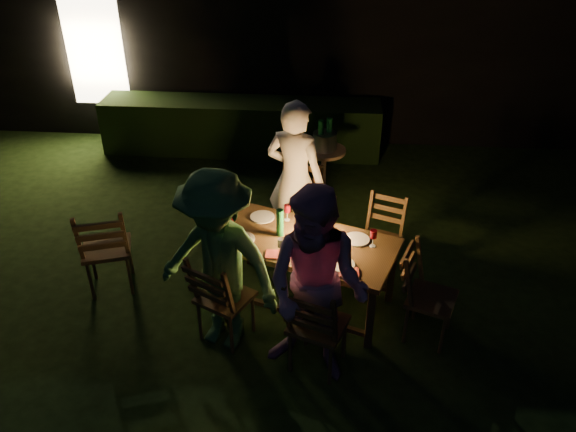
# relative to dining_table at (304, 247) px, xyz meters

# --- Properties ---
(garden_envelope) EXTENTS (40.00, 40.00, 3.20)m
(garden_envelope) POSITION_rel_dining_table_xyz_m (-0.68, 5.95, 0.93)
(garden_envelope) COLOR black
(garden_envelope) RESTS_ON ground
(dining_table) EXTENTS (1.92, 1.39, 0.72)m
(dining_table) POSITION_rel_dining_table_xyz_m (0.00, 0.00, 0.00)
(dining_table) COLOR #4A3118
(dining_table) RESTS_ON ground
(chair_near_left) EXTENTS (0.60, 0.62, 0.98)m
(chair_near_left) POSITION_rel_dining_table_xyz_m (-0.68, -0.58, -0.35)
(chair_near_left) COLOR #4A3118
(chair_near_left) RESTS_ON ground
(chair_near_right) EXTENTS (0.58, 0.60, 1.00)m
(chair_near_right) POSITION_rel_dining_table_xyz_m (0.17, -0.88, -0.35)
(chair_near_right) COLOR #4A3118
(chair_near_right) RESTS_ON ground
(chair_far_left) EXTENTS (0.63, 0.65, 1.06)m
(chair_far_left) POSITION_rel_dining_table_xyz_m (-0.17, 0.88, -0.33)
(chair_far_left) COLOR #4A3118
(chair_far_left) RESTS_ON ground
(chair_far_right) EXTENTS (0.53, 0.55, 0.90)m
(chair_far_right) POSITION_rel_dining_table_xyz_m (0.77, 0.54, -0.38)
(chair_far_right) COLOR #4A3118
(chair_far_right) RESTS_ON ground
(chair_end) EXTENTS (0.58, 0.56, 0.96)m
(chair_end) POSITION_rel_dining_table_xyz_m (1.16, -0.41, -0.36)
(chair_end) COLOR #4A3118
(chair_end) RESTS_ON ground
(chair_spare) EXTENTS (0.60, 0.62, 1.05)m
(chair_spare) POSITION_rel_dining_table_xyz_m (-1.98, 0.04, -0.33)
(chair_spare) COLOR #4A3118
(chair_spare) RESTS_ON ground
(person_house_side) EXTENTS (0.76, 0.62, 1.79)m
(person_house_side) POSITION_rel_dining_table_xyz_m (-0.15, 0.92, 0.24)
(person_house_side) COLOR white
(person_house_side) RESTS_ON ground
(person_opp_right) EXTENTS (1.04, 0.92, 1.78)m
(person_opp_right) POSITION_rel_dining_table_xyz_m (0.15, -0.92, 0.24)
(person_opp_right) COLOR #AE78A1
(person_opp_right) RESTS_ON ground
(person_opp_left) EXTENTS (1.28, 0.98, 1.74)m
(person_opp_left) POSITION_rel_dining_table_xyz_m (-0.70, -0.62, 0.22)
(person_opp_left) COLOR #3C743A
(person_opp_left) RESTS_ON ground
(lantern) EXTENTS (0.16, 0.16, 0.35)m
(lantern) POSITION_rel_dining_table_xyz_m (0.06, 0.03, 0.23)
(lantern) COLOR white
(lantern) RESTS_ON dining_table
(plate_far_left) EXTENTS (0.25, 0.25, 0.01)m
(plate_far_left) POSITION_rel_dining_table_xyz_m (-0.45, 0.39, 0.08)
(plate_far_left) COLOR white
(plate_far_left) RESTS_ON dining_table
(plate_near_left) EXTENTS (0.25, 0.25, 0.01)m
(plate_near_left) POSITION_rel_dining_table_xyz_m (-0.59, -0.03, 0.08)
(plate_near_left) COLOR white
(plate_near_left) RESTS_ON dining_table
(plate_far_right) EXTENTS (0.25, 0.25, 0.01)m
(plate_far_right) POSITION_rel_dining_table_xyz_m (0.50, 0.06, 0.08)
(plate_far_right) COLOR white
(plate_far_right) RESTS_ON dining_table
(plate_near_right) EXTENTS (0.25, 0.25, 0.01)m
(plate_near_right) POSITION_rel_dining_table_xyz_m (0.35, -0.36, 0.08)
(plate_near_right) COLOR white
(plate_near_right) RESTS_ON dining_table
(wineglass_a) EXTENTS (0.06, 0.06, 0.18)m
(wineglass_a) POSITION_rel_dining_table_xyz_m (-0.19, 0.36, 0.16)
(wineglass_a) COLOR #59070F
(wineglass_a) RESTS_ON dining_table
(wineglass_b) EXTENTS (0.06, 0.06, 0.18)m
(wineglass_b) POSITION_rel_dining_table_xyz_m (-0.72, 0.12, 0.16)
(wineglass_b) COLOR #59070F
(wineglass_b) RESTS_ON dining_table
(wineglass_c) EXTENTS (0.06, 0.06, 0.18)m
(wineglass_c) POSITION_rel_dining_table_xyz_m (0.19, -0.36, 0.16)
(wineglass_c) COLOR #59070F
(wineglass_c) RESTS_ON dining_table
(wineglass_d) EXTENTS (0.06, 0.06, 0.18)m
(wineglass_d) POSITION_rel_dining_table_xyz_m (0.64, -0.04, 0.16)
(wineglass_d) COLOR #59070F
(wineglass_d) RESTS_ON dining_table
(wineglass_e) EXTENTS (0.06, 0.06, 0.18)m
(wineglass_e) POSITION_rel_dining_table_xyz_m (-0.19, -0.25, 0.16)
(wineglass_e) COLOR silver
(wineglass_e) RESTS_ON dining_table
(bottle_table) EXTENTS (0.07, 0.07, 0.28)m
(bottle_table) POSITION_rel_dining_table_xyz_m (-0.24, 0.08, 0.21)
(bottle_table) COLOR #0F471E
(bottle_table) RESTS_ON dining_table
(napkin_left) EXTENTS (0.18, 0.14, 0.01)m
(napkin_left) POSITION_rel_dining_table_xyz_m (-0.25, -0.25, 0.08)
(napkin_left) COLOR red
(napkin_left) RESTS_ON dining_table
(napkin_right) EXTENTS (0.18, 0.14, 0.01)m
(napkin_right) POSITION_rel_dining_table_xyz_m (0.42, -0.47, 0.08)
(napkin_right) COLOR red
(napkin_right) RESTS_ON dining_table
(phone) EXTENTS (0.14, 0.07, 0.01)m
(phone) POSITION_rel_dining_table_xyz_m (-0.68, -0.08, 0.08)
(phone) COLOR black
(phone) RESTS_ON dining_table
(side_table) EXTENTS (0.55, 0.55, 0.74)m
(side_table) POSITION_rel_dining_table_xyz_m (0.14, 2.08, -0.00)
(side_table) COLOR #927049
(side_table) RESTS_ON ground
(ice_bucket) EXTENTS (0.30, 0.30, 0.22)m
(ice_bucket) POSITION_rel_dining_table_xyz_m (0.14, 2.08, 0.19)
(ice_bucket) COLOR #A5A8AD
(ice_bucket) RESTS_ON side_table
(bottle_bucket_a) EXTENTS (0.07, 0.07, 0.32)m
(bottle_bucket_a) POSITION_rel_dining_table_xyz_m (0.09, 2.04, 0.24)
(bottle_bucket_a) COLOR #0F471E
(bottle_bucket_a) RESTS_ON side_table
(bottle_bucket_b) EXTENTS (0.07, 0.07, 0.32)m
(bottle_bucket_b) POSITION_rel_dining_table_xyz_m (0.19, 2.12, 0.24)
(bottle_bucket_b) COLOR #0F471E
(bottle_bucket_b) RESTS_ON side_table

